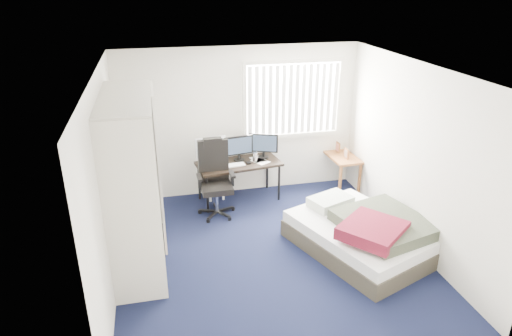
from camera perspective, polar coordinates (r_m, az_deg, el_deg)
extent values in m
plane|color=black|center=(6.33, 1.81, -10.73)|extent=(4.20, 4.20, 0.00)
plane|color=silver|center=(7.66, -2.03, 5.77)|extent=(4.00, 0.00, 4.00)
plane|color=silver|center=(3.99, 9.80, -11.94)|extent=(4.00, 0.00, 4.00)
plane|color=silver|center=(5.60, -18.24, -2.05)|extent=(0.00, 4.20, 4.20)
plane|color=silver|center=(6.50, 19.28, 1.29)|extent=(0.00, 4.20, 4.20)
plane|color=white|center=(5.36, 2.15, 12.10)|extent=(4.20, 4.20, 0.00)
cube|color=white|center=(7.76, 4.57, 8.62)|extent=(1.60, 0.02, 1.20)
cube|color=beige|center=(7.60, 4.79, 13.18)|extent=(1.72, 0.06, 0.06)
cube|color=beige|center=(7.91, 4.50, 4.14)|extent=(1.72, 0.06, 0.06)
cube|color=white|center=(7.70, 4.71, 8.52)|extent=(1.60, 0.04, 1.16)
cube|color=beige|center=(5.10, -15.16, -6.07)|extent=(0.60, 0.04, 2.20)
cube|color=beige|center=(6.74, -14.85, 1.22)|extent=(0.60, 0.04, 2.20)
cube|color=beige|center=(5.56, -16.14, 8.43)|extent=(0.60, 1.80, 0.04)
cube|color=beige|center=(5.66, -15.72, 4.71)|extent=(0.56, 1.74, 0.03)
cylinder|color=silver|center=(5.69, -15.59, 3.57)|extent=(0.03, 1.72, 0.03)
cube|color=#26262B|center=(5.76, -15.15, -0.98)|extent=(0.38, 1.10, 0.90)
cube|color=beige|center=(6.32, -12.02, 0.00)|extent=(0.03, 0.90, 2.20)
cube|color=white|center=(5.19, -16.02, 4.62)|extent=(0.38, 0.30, 0.24)
cube|color=gray|center=(5.67, -15.84, 6.06)|extent=(0.34, 0.28, 0.22)
cube|color=black|center=(7.50, -2.18, 0.52)|extent=(1.44, 0.82, 0.04)
cylinder|color=black|center=(7.25, -6.10, -3.32)|extent=(0.04, 0.04, 0.63)
cylinder|color=black|center=(7.70, -7.12, -1.74)|extent=(0.04, 0.04, 0.63)
cylinder|color=black|center=(7.62, 2.90, -1.85)|extent=(0.04, 0.04, 0.63)
cylinder|color=black|center=(8.05, 1.42, -0.42)|extent=(0.04, 0.04, 0.63)
cube|color=white|center=(7.37, -5.68, 2.51)|extent=(0.50, 0.10, 0.36)
cube|color=white|center=(7.37, -5.68, 2.51)|extent=(0.45, 0.07, 0.31)
cube|color=black|center=(7.51, -2.15, 2.84)|extent=(0.48, 0.10, 0.32)
cube|color=#1E2838|center=(7.51, -2.15, 2.84)|extent=(0.43, 0.07, 0.27)
cube|color=black|center=(7.62, 0.96, 3.15)|extent=(0.48, 0.10, 0.32)
cube|color=#1E2838|center=(7.62, 0.96, 3.15)|extent=(0.43, 0.07, 0.27)
cube|color=white|center=(7.37, -2.94, 0.34)|extent=(0.42, 0.20, 0.02)
cube|color=black|center=(7.45, -0.96, 0.65)|extent=(0.07, 0.11, 0.02)
cylinder|color=silver|center=(7.51, -0.12, 1.39)|extent=(0.08, 0.08, 0.16)
cube|color=white|center=(7.49, -2.18, 0.68)|extent=(0.34, 0.32, 0.00)
cube|color=black|center=(7.29, -4.88, -5.39)|extent=(0.58, 0.58, 0.11)
cylinder|color=silver|center=(7.20, -4.93, -4.00)|extent=(0.06, 0.06, 0.38)
cube|color=black|center=(7.11, -4.99, -2.44)|extent=(0.48, 0.48, 0.09)
cube|color=black|center=(7.15, -5.38, 1.03)|extent=(0.47, 0.11, 0.66)
cube|color=black|center=(7.05, -5.46, 3.16)|extent=(0.29, 0.12, 0.15)
cube|color=black|center=(6.99, -7.10, -1.18)|extent=(0.07, 0.27, 0.04)
cube|color=black|center=(7.06, -3.00, -0.77)|extent=(0.07, 0.27, 0.04)
cube|color=white|center=(7.72, -5.09, -2.26)|extent=(0.32, 0.27, 0.03)
cylinder|color=white|center=(7.68, -5.73, -3.42)|extent=(0.04, 0.04, 0.22)
cylinder|color=white|center=(7.83, -5.98, -2.92)|extent=(0.04, 0.04, 0.22)
cylinder|color=white|center=(7.73, -4.12, -3.21)|extent=(0.04, 0.04, 0.22)
cylinder|color=white|center=(7.87, -4.40, -2.71)|extent=(0.04, 0.04, 0.22)
cube|color=brown|center=(8.15, 10.55, 1.53)|extent=(0.49, 0.91, 0.04)
cube|color=brown|center=(7.86, 10.47, -1.70)|extent=(0.04, 0.04, 0.57)
cube|color=brown|center=(8.52, 8.14, 0.47)|extent=(0.04, 0.04, 0.57)
cube|color=brown|center=(8.01, 12.81, -1.39)|extent=(0.04, 0.04, 0.57)
cube|color=brown|center=(8.67, 10.34, 0.71)|extent=(0.04, 0.04, 0.57)
cube|color=brown|center=(7.94, 11.23, 1.77)|extent=(0.03, 0.14, 0.18)
cube|color=brown|center=(8.22, 10.21, 2.57)|extent=(0.03, 0.14, 0.18)
cube|color=#393429|center=(6.54, 12.94, -8.91)|extent=(1.95, 2.21, 0.24)
cube|color=white|center=(6.44, 13.09, -7.45)|extent=(1.90, 2.16, 0.17)
cube|color=silver|center=(6.76, 9.30, -4.14)|extent=(0.70, 0.59, 0.14)
cube|color=#353A2B|center=(6.33, 15.78, -6.78)|extent=(1.30, 1.37, 0.18)
cube|color=#4F0D1F|center=(6.00, 14.36, -7.55)|extent=(1.02, 1.02, 0.16)
cube|color=tan|center=(6.33, -13.65, -9.81)|extent=(0.49, 0.43, 0.31)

